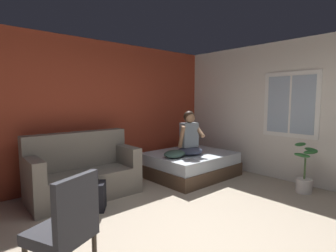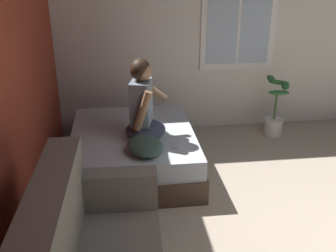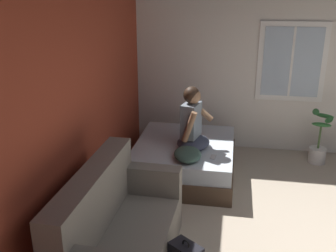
% 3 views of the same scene
% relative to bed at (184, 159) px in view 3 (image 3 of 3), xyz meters
% --- Properties ---
extents(wall_back_accent, '(10.93, 0.16, 2.70)m').
position_rel_bed_xyz_m(wall_back_accent, '(-1.80, 1.04, 1.11)').
color(wall_back_accent, '#993823').
rests_on(wall_back_accent, ground).
extents(wall_side_with_window, '(0.19, 7.16, 2.70)m').
position_rel_bed_xyz_m(wall_side_with_window, '(1.24, -1.91, 1.12)').
color(wall_side_with_window, silver).
rests_on(wall_side_with_window, ground).
extents(bed, '(1.70, 1.43, 0.48)m').
position_rel_bed_xyz_m(bed, '(0.00, 0.00, 0.00)').
color(bed, '#4C3828').
rests_on(bed, ground).
extents(couch, '(1.72, 0.87, 1.04)m').
position_rel_bed_xyz_m(couch, '(-2.15, 0.36, 0.16)').
color(couch, slate).
rests_on(couch, ground).
extents(person_seated, '(0.61, 0.55, 0.88)m').
position_rel_bed_xyz_m(person_seated, '(-0.14, -0.12, 0.60)').
color(person_seated, '#383D51').
rests_on(person_seated, bed).
extents(throw_pillow, '(0.53, 0.43, 0.14)m').
position_rel_bed_xyz_m(throw_pillow, '(-0.53, -0.11, 0.31)').
color(throw_pillow, '#385147').
rests_on(throw_pillow, bed).
extents(cell_phone, '(0.15, 0.08, 0.01)m').
position_rel_bed_xyz_m(cell_phone, '(-0.42, -0.43, 0.25)').
color(cell_phone, '#B7B7BC').
rests_on(cell_phone, bed).
extents(potted_plant, '(0.39, 0.37, 0.85)m').
position_rel_bed_xyz_m(potted_plant, '(0.73, -1.99, 0.07)').
color(potted_plant, silver).
rests_on(potted_plant, ground).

